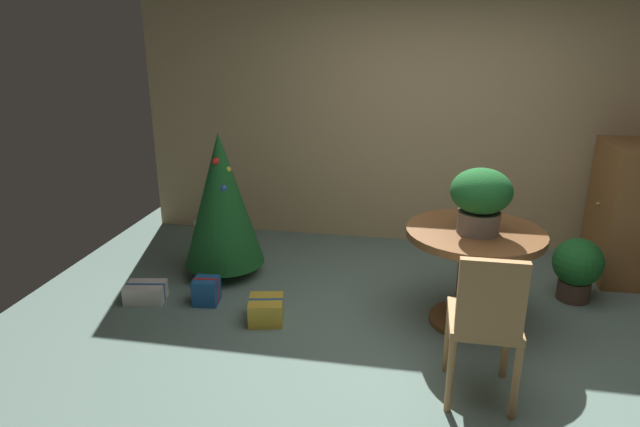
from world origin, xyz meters
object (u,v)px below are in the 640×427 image
object	(u,v)px
holiday_tree	(222,200)
wooden_cabinet	(628,212)
wooden_chair_near	(486,320)
gift_box_blue	(206,291)
gift_box_cream	(146,292)
gift_box_gold	(266,310)
potted_plant	(577,267)
round_dining_table	(473,259)
flower_vase	(481,197)

from	to	relation	value
holiday_tree	wooden_cabinet	world-z (taller)	holiday_tree
holiday_tree	wooden_cabinet	bearing A→B (deg)	10.26
wooden_chair_near	gift_box_blue	distance (m)	2.30
gift_box_cream	gift_box_gold	world-z (taller)	gift_box_gold
wooden_cabinet	potted_plant	bearing A→B (deg)	-131.23
gift_box_cream	potted_plant	bearing A→B (deg)	10.99
gift_box_blue	gift_box_gold	distance (m)	0.59
round_dining_table	wooden_chair_near	xyz separation A→B (m)	(0.00, -0.95, 0.03)
round_dining_table	gift_box_cream	distance (m)	2.62
wooden_cabinet	gift_box_gold	bearing A→B (deg)	-154.53
flower_vase	gift_box_gold	size ratio (longest dim) A/B	1.44
gift_box_gold	potted_plant	bearing A→B (deg)	18.54
flower_vase	gift_box_cream	world-z (taller)	flower_vase
wooden_chair_near	gift_box_cream	size ratio (longest dim) A/B	2.80
flower_vase	wooden_chair_near	xyz separation A→B (m)	(-0.01, -0.90, -0.47)
round_dining_table	gift_box_blue	bearing A→B (deg)	-178.18
flower_vase	wooden_chair_near	bearing A→B (deg)	-90.44
wooden_cabinet	potted_plant	xyz separation A→B (m)	(-0.51, -0.58, -0.31)
round_dining_table	gift_box_gold	distance (m)	1.60
gift_box_blue	wooden_cabinet	world-z (taller)	wooden_cabinet
gift_box_cream	round_dining_table	bearing A→B (deg)	2.60
flower_vase	potted_plant	size ratio (longest dim) A/B	0.88
gift_box_cream	wooden_cabinet	size ratio (longest dim) A/B	0.29
gift_box_gold	potted_plant	size ratio (longest dim) A/B	0.62
holiday_tree	potted_plant	xyz separation A→B (m)	(3.00, 0.05, -0.42)
round_dining_table	flower_vase	bearing A→B (deg)	-82.79
flower_vase	gift_box_blue	size ratio (longest dim) A/B	2.17
gift_box_gold	potted_plant	xyz separation A→B (m)	(2.40, 0.81, 0.20)
gift_box_blue	wooden_cabinet	bearing A→B (deg)	19.14
wooden_chair_near	potted_plant	world-z (taller)	wooden_chair_near
gift_box_cream	gift_box_gold	size ratio (longest dim) A/B	1.07
potted_plant	flower_vase	bearing A→B (deg)	-145.27
round_dining_table	wooden_chair_near	bearing A→B (deg)	-90.00
flower_vase	holiday_tree	distance (m)	2.21
round_dining_table	potted_plant	world-z (taller)	round_dining_table
round_dining_table	gift_box_blue	distance (m)	2.11
flower_vase	gift_box_gold	xyz separation A→B (m)	(-1.52, -0.20, -0.93)
holiday_tree	gift_box_blue	xyz separation A→B (m)	(0.04, -0.57, -0.60)
wooden_cabinet	potted_plant	distance (m)	0.83
wooden_chair_near	wooden_cabinet	distance (m)	2.51
round_dining_table	wooden_chair_near	distance (m)	0.95
round_dining_table	gift_box_gold	bearing A→B (deg)	-170.63
holiday_tree	gift_box_cream	xyz separation A→B (m)	(-0.47, -0.62, -0.64)
wooden_cabinet	gift_box_blue	bearing A→B (deg)	-160.86
wooden_chair_near	round_dining_table	bearing A→B (deg)	90.00
flower_vase	potted_plant	bearing A→B (deg)	34.73
wooden_cabinet	round_dining_table	bearing A→B (deg)	-140.83
round_dining_table	flower_vase	size ratio (longest dim) A/B	2.13
wooden_chair_near	wooden_cabinet	world-z (taller)	wooden_cabinet
holiday_tree	wooden_cabinet	xyz separation A→B (m)	(3.51, 0.63, -0.11)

